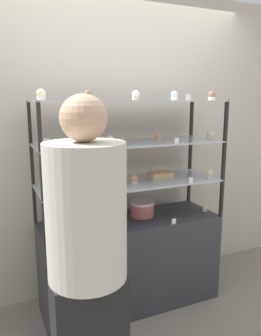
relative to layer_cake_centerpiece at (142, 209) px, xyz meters
The scene contains 28 objects.
ground_plane 0.81m from the layer_cake_centerpiece, 162.13° to the right, with size 20.00×20.00×0.00m, color gray.
back_wall 0.62m from the layer_cake_centerpiece, 109.09° to the left, with size 8.00×0.05×2.60m.
display_base 0.45m from the layer_cake_centerpiece, 162.13° to the right, with size 1.44×0.50×0.74m.
display_riser_lower 0.27m from the layer_cake_centerpiece, 162.13° to the right, with size 1.44×0.50×0.31m.
display_riser_middle 0.56m from the layer_cake_centerpiece, 162.13° to the right, with size 1.44×0.50×0.31m.
display_riser_upper 0.87m from the layer_cake_centerpiece, 162.13° to the right, with size 1.44×0.50×0.31m.
layer_cake_centerpiece is the anchor object (origin of this frame).
sheet_cake_frosted 0.32m from the layer_cake_centerpiece, 14.84° to the right, with size 0.19×0.12×0.06m.
cupcake_0 0.81m from the layer_cake_centerpiece, behind, with size 0.05×0.05×0.06m.
cupcake_1 0.56m from the layer_cake_centerpiece, 12.54° to the right, with size 0.05×0.05×0.06m.
price_tag_0 0.31m from the layer_cake_centerpiece, 61.50° to the right, with size 0.04×0.00×0.04m.
cupcake_2 0.84m from the layer_cake_centerpiece, behind, with size 0.06×0.06×0.07m.
cupcake_3 0.55m from the layer_cake_centerpiece, 165.68° to the right, with size 0.06×0.06×0.07m.
cupcake_4 0.33m from the layer_cake_centerpiece, 138.96° to the right, with size 0.06×0.06×0.07m.
cupcake_5 0.63m from the layer_cake_centerpiece, 18.07° to the right, with size 0.06×0.06×0.07m.
price_tag_1 0.48m from the layer_cake_centerpiece, 42.92° to the right, with size 0.04×0.00×0.04m.
cupcake_6 0.99m from the layer_cake_centerpiece, 169.51° to the right, with size 0.06×0.06×0.07m.
cupcake_7 0.70m from the layer_cake_centerpiece, 154.86° to the right, with size 0.06×0.06×0.07m.
cupcake_8 0.61m from the layer_cake_centerpiece, 38.16° to the right, with size 0.06×0.06×0.07m.
cupcake_9 0.83m from the layer_cake_centerpiece, 13.47° to the right, with size 0.06×0.06×0.07m.
price_tag_2 0.66m from the layer_cake_centerpiece, 60.72° to the right, with size 0.04×0.00×0.04m.
cupcake_10 1.22m from the layer_cake_centerpiece, 167.88° to the right, with size 0.06×0.06×0.07m.
cupcake_11 1.03m from the layer_cake_centerpiece, 168.45° to the right, with size 0.06×0.06×0.07m.
cupcake_12 0.93m from the layer_cake_centerpiece, 130.67° to the right, with size 0.06×0.06×0.07m.
cupcake_13 0.94m from the layer_cake_centerpiece, 32.83° to the right, with size 0.06×0.06×0.07m.
cupcake_14 1.07m from the layer_cake_centerpiece, 15.18° to the right, with size 0.06×0.06×0.07m.
price_tag_3 0.97m from the layer_cake_centerpiece, 47.92° to the right, with size 0.04×0.00×0.04m.
customer_figure 1.11m from the layer_cake_centerpiece, 130.41° to the right, with size 0.40×0.40×1.71m.
Camera 1 is at (-1.01, -2.29, 1.68)m, focal length 35.00 mm.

